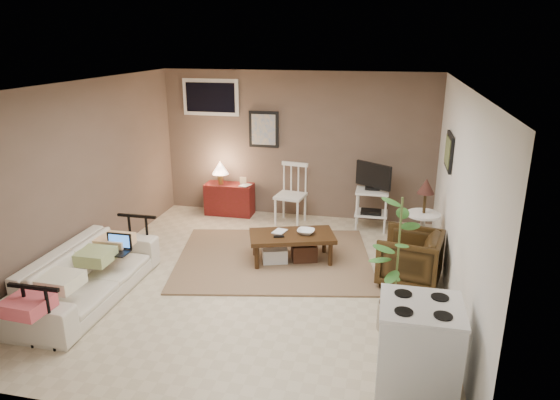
% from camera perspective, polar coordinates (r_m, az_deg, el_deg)
% --- Properties ---
extents(floor, '(5.00, 5.00, 0.00)m').
position_cam_1_polar(floor, '(6.33, -2.42, -9.11)').
color(floor, '#C1B293').
rests_on(floor, ground).
extents(art_back, '(0.50, 0.03, 0.60)m').
position_cam_1_polar(art_back, '(8.29, -1.86, 8.07)').
color(art_back, black).
extents(art_right, '(0.03, 0.60, 0.45)m').
position_cam_1_polar(art_right, '(6.67, 18.76, 5.27)').
color(art_right, black).
extents(window, '(0.96, 0.03, 0.60)m').
position_cam_1_polar(window, '(8.48, -7.92, 11.55)').
color(window, silver).
extents(rug, '(2.95, 2.54, 0.02)m').
position_cam_1_polar(rug, '(6.86, -0.71, -6.70)').
color(rug, '#7E6349').
rests_on(rug, floor).
extents(coffee_table, '(1.24, 0.90, 0.42)m').
position_cam_1_polar(coffee_table, '(6.71, 1.30, -5.22)').
color(coffee_table, '#34210E').
rests_on(coffee_table, floor).
extents(sofa, '(0.60, 2.04, 0.80)m').
position_cam_1_polar(sofa, '(6.15, -21.20, -7.11)').
color(sofa, beige).
rests_on(sofa, floor).
extents(sofa_pillows, '(0.39, 1.94, 0.14)m').
position_cam_1_polar(sofa_pillows, '(5.91, -22.14, -7.28)').
color(sofa_pillows, beige).
rests_on(sofa_pillows, sofa).
extents(sofa_end_rails, '(0.55, 2.04, 0.69)m').
position_cam_1_polar(sofa_end_rails, '(6.11, -20.21, -7.73)').
color(sofa_end_rails, black).
rests_on(sofa_end_rails, floor).
extents(laptop, '(0.31, 0.23, 0.21)m').
position_cam_1_polar(laptop, '(6.27, -18.08, -5.08)').
color(laptop, black).
rests_on(laptop, sofa).
extents(red_console, '(0.80, 0.36, 0.93)m').
position_cam_1_polar(red_console, '(8.53, -5.88, 0.45)').
color(red_console, maroon).
rests_on(red_console, floor).
extents(spindle_chair, '(0.50, 0.50, 0.97)m').
position_cam_1_polar(spindle_chair, '(8.05, 1.25, 0.48)').
color(spindle_chair, silver).
rests_on(spindle_chair, floor).
extents(tv_stand, '(0.55, 0.41, 1.06)m').
position_cam_1_polar(tv_stand, '(7.88, 10.49, 0.60)').
color(tv_stand, silver).
rests_on(tv_stand, floor).
extents(side_table, '(0.44, 0.44, 1.18)m').
position_cam_1_polar(side_table, '(6.76, 16.12, -1.30)').
color(side_table, silver).
rests_on(side_table, floor).
extents(armchair, '(0.78, 0.82, 0.72)m').
position_cam_1_polar(armchair, '(6.30, 14.62, -6.17)').
color(armchair, '#31200D').
rests_on(armchair, floor).
extents(potted_plant, '(0.37, 0.37, 1.46)m').
position_cam_1_polar(potted_plant, '(5.12, 13.29, -6.77)').
color(potted_plant, tan).
rests_on(potted_plant, floor).
extents(stove, '(0.66, 0.62, 0.86)m').
position_cam_1_polar(stove, '(4.45, 15.46, -16.22)').
color(stove, silver).
rests_on(stove, floor).
extents(bowl, '(0.23, 0.07, 0.23)m').
position_cam_1_polar(bowl, '(6.63, 2.98, -2.93)').
color(bowl, '#34210E').
rests_on(bowl, coffee_table).
extents(book_table, '(0.15, 0.05, 0.21)m').
position_cam_1_polar(book_table, '(6.71, -0.63, -2.75)').
color(book_table, '#34210E').
rests_on(book_table, coffee_table).
extents(book_console, '(0.15, 0.06, 0.20)m').
position_cam_1_polar(book_console, '(8.34, -4.45, 2.35)').
color(book_console, '#34210E').
rests_on(book_console, red_console).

